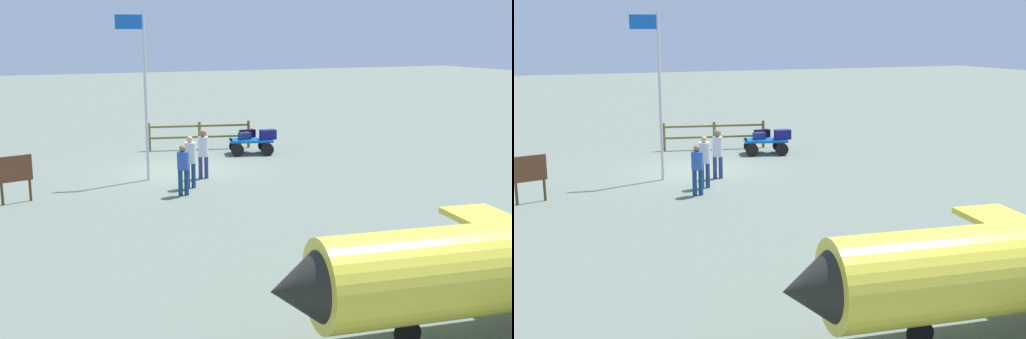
{
  "view_description": "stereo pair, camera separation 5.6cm",
  "coord_description": "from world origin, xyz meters",
  "views": [
    {
      "loc": [
        6.22,
        22.12,
        4.89
      ],
      "look_at": [
        -0.45,
        6.0,
        1.15
      ],
      "focal_mm": 44.46,
      "sensor_mm": 36.0,
      "label": 1
    },
    {
      "loc": [
        6.17,
        22.14,
        4.89
      ],
      "look_at": [
        -0.45,
        6.0,
        1.15
      ],
      "focal_mm": 44.46,
      "sensor_mm": 36.0,
      "label": 2
    }
  ],
  "objects": [
    {
      "name": "ground_plane",
      "position": [
        0.0,
        0.0,
        0.0
      ],
      "size": [
        120.0,
        120.0,
        0.0
      ],
      "primitive_type": "plane",
      "color": "slate"
    },
    {
      "name": "luggage_cart",
      "position": [
        -3.48,
        -1.91,
        0.44
      ],
      "size": [
        1.97,
        1.49,
        0.62
      ],
      "color": "#0B5AAC",
      "rests_on": "ground"
    },
    {
      "name": "suitcase_navy",
      "position": [
        -3.55,
        -2.42,
        0.79
      ],
      "size": [
        0.67,
        0.41,
        0.32
      ],
      "color": "black",
      "rests_on": "luggage_cart"
    },
    {
      "name": "suitcase_dark",
      "position": [
        -3.23,
        -1.95,
        0.77
      ],
      "size": [
        0.51,
        0.41,
        0.29
      ],
      "color": "navy",
      "rests_on": "luggage_cart"
    },
    {
      "name": "suitcase_maroon",
      "position": [
        -4.14,
        -1.62,
        0.82
      ],
      "size": [
        0.67,
        0.43,
        0.39
      ],
      "color": "navy",
      "rests_on": "luggage_cart"
    },
    {
      "name": "worker_lead",
      "position": [
        0.54,
        2.87,
        1.01
      ],
      "size": [
        0.39,
        0.39,
        1.7
      ],
      "color": "navy",
      "rests_on": "ground"
    },
    {
      "name": "worker_trailing",
      "position": [
        -0.27,
        1.67,
        1.01
      ],
      "size": [
        0.44,
        0.44,
        1.71
      ],
      "color": "navy",
      "rests_on": "ground"
    },
    {
      "name": "worker_supervisor",
      "position": [
        1.02,
        3.71,
        0.94
      ],
      "size": [
        0.4,
        0.4,
        1.59
      ],
      "color": "navy",
      "rests_on": "ground"
    },
    {
      "name": "flagpole",
      "position": [
        1.62,
        1.17,
        3.24
      ],
      "size": [
        0.95,
        0.2,
        5.61
      ],
      "color": "silver",
      "rests_on": "ground"
    },
    {
      "name": "signboard",
      "position": [
        5.83,
        2.67,
        0.92
      ],
      "size": [
        1.0,
        0.31,
        1.42
      ],
      "color": "#4C3319",
      "rests_on": "ground"
    },
    {
      "name": "wooden_fence",
      "position": [
        -1.87,
        -3.82,
        0.69
      ],
      "size": [
        4.33,
        1.0,
        1.19
      ],
      "color": "brown",
      "rests_on": "ground"
    }
  ]
}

